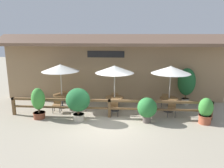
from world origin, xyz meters
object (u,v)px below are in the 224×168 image
object	(u,v)px
patio_umbrella_middle	(115,69)
chair_middle_streetside	(114,107)
potted_plant_tall_tropical	(187,83)
chair_far_streetside	(172,108)
potted_plant_small_flowering	(206,111)
dining_table_middle	(114,100)
chair_far_wallside	(165,99)
potted_plant_entrance_palm	(78,101)
dining_table_far	(169,101)
chair_middle_wallside	(115,98)
potted_plant_broad_leaf	(147,108)
potted_plant_corner_fern	(38,102)
dining_table_near	(62,97)
chair_near_wallside	(66,96)
patio_umbrella_near	(60,68)
patio_umbrella_far	(171,70)
chair_near_streetside	(57,104)

from	to	relation	value
patio_umbrella_middle	chair_middle_streetside	xyz separation A→B (m)	(0.04, -0.77, -1.88)
potted_plant_tall_tropical	chair_far_streetside	bearing A→B (deg)	-120.15
potted_plant_small_flowering	potted_plant_tall_tropical	size ratio (longest dim) A/B	0.57
dining_table_middle	chair_far_streetside	xyz separation A→B (m)	(3.05, -0.70, -0.15)
chair_far_wallside	patio_umbrella_middle	bearing A→B (deg)	23.69
potted_plant_entrance_palm	dining_table_far	bearing A→B (deg)	19.79
potted_plant_tall_tropical	chair_middle_streetside	bearing A→B (deg)	-152.57
chair_middle_wallside	potted_plant_broad_leaf	bearing A→B (deg)	132.14
chair_middle_streetside	potted_plant_corner_fern	bearing A→B (deg)	-170.87
chair_far_wallside	potted_plant_corner_fern	distance (m)	7.11
dining_table_near	dining_table_middle	world-z (taller)	same
potted_plant_corner_fern	potted_plant_tall_tropical	distance (m)	8.59
chair_middle_streetside	chair_middle_wallside	bearing A→B (deg)	90.46
chair_middle_streetside	potted_plant_entrance_palm	bearing A→B (deg)	-154.59
chair_near_wallside	potted_plant_corner_fern	distance (m)	2.63
patio_umbrella_near	patio_umbrella_middle	size ratio (longest dim) A/B	1.00
potted_plant_tall_tropical	potted_plant_broad_leaf	bearing A→B (deg)	-130.57
patio_umbrella_near	dining_table_near	size ratio (longest dim) A/B	2.55
dining_table_middle	dining_table_far	xyz separation A→B (m)	(3.03, 0.05, 0.00)
potted_plant_entrance_palm	dining_table_near	bearing A→B (deg)	126.07
dining_table_far	chair_far_wallside	world-z (taller)	chair_far_wallside
patio_umbrella_near	patio_umbrella_far	size ratio (longest dim) A/B	1.00
patio_umbrella_near	patio_umbrella_far	bearing A→B (deg)	-2.07
chair_middle_streetside	chair_middle_wallside	world-z (taller)	same
patio_umbrella_middle	potted_plant_broad_leaf	distance (m)	2.85
chair_far_wallside	dining_table_middle	bearing A→B (deg)	23.69
dining_table_middle	potted_plant_corner_fern	distance (m)	4.06
patio_umbrella_middle	potted_plant_small_flowering	world-z (taller)	patio_umbrella_middle
chair_far_wallside	potted_plant_broad_leaf	bearing A→B (deg)	70.92
chair_near_streetside	patio_umbrella_middle	xyz separation A→B (m)	(3.16, 0.48, 1.88)
chair_near_wallside	patio_umbrella_far	distance (m)	6.45
dining_table_middle	potted_plant_tall_tropical	bearing A→B (deg)	18.44
potted_plant_corner_fern	potted_plant_tall_tropical	world-z (taller)	potted_plant_tall_tropical
potted_plant_entrance_palm	chair_near_wallside	bearing A→B (deg)	117.09
chair_middle_streetside	potted_plant_broad_leaf	distance (m)	1.86
chair_far_wallside	potted_plant_broad_leaf	distance (m)	2.73
potted_plant_broad_leaf	patio_umbrella_middle	bearing A→B (deg)	136.17
potted_plant_small_flowering	potted_plant_corner_fern	size ratio (longest dim) A/B	0.80
chair_middle_wallside	dining_table_far	size ratio (longest dim) A/B	0.84
dining_table_near	patio_umbrella_middle	distance (m)	3.55
dining_table_middle	chair_far_streetside	world-z (taller)	chair_far_streetside
chair_far_wallside	potted_plant_tall_tropical	xyz separation A→B (m)	(1.34, 0.64, 0.88)
patio_umbrella_far	chair_far_streetside	world-z (taller)	patio_umbrella_far
patio_umbrella_near	dining_table_far	bearing A→B (deg)	-2.07
dining_table_far	dining_table_near	bearing A→B (deg)	177.93
potted_plant_tall_tropical	dining_table_near	bearing A→B (deg)	-171.06
chair_middle_streetside	chair_middle_wallside	size ratio (longest dim) A/B	1.00
dining_table_near	chair_far_streetside	world-z (taller)	chair_far_streetside
dining_table_near	chair_far_streetside	xyz separation A→B (m)	(6.15, -0.97, -0.15)
chair_middle_wallside	potted_plant_corner_fern	world-z (taller)	potted_plant_corner_fern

